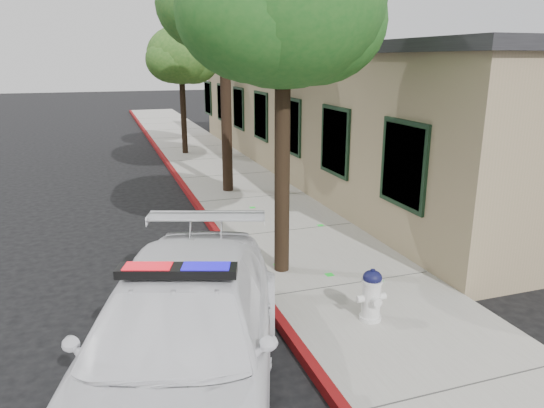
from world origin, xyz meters
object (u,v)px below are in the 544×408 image
at_px(fire_hydrant, 372,295).
at_px(street_tree_far, 182,58).
at_px(clapboard_building, 364,110).
at_px(street_tree_near, 284,8).
at_px(street_tree_mid, 224,3).
at_px(police_car, 181,339).

relative_size(fire_hydrant, street_tree_far, 0.16).
bearing_deg(street_tree_far, clapboard_building, -38.71).
distance_m(street_tree_near, street_tree_mid, 6.13).
distance_m(police_car, street_tree_far, 16.01).
bearing_deg(street_tree_near, clapboard_building, 53.39).
distance_m(clapboard_building, street_tree_far, 7.46).
distance_m(police_car, street_tree_near, 5.35).
relative_size(street_tree_near, street_tree_far, 1.21).
xyz_separation_m(clapboard_building, fire_hydrant, (-5.37, -10.22, -1.58)).
height_order(clapboard_building, street_tree_far, street_tree_far).
relative_size(police_car, fire_hydrant, 7.36).
bearing_deg(fire_hydrant, street_tree_near, 109.76).
bearing_deg(police_car, street_tree_far, 99.17).
distance_m(clapboard_building, fire_hydrant, 11.65).
bearing_deg(police_car, street_tree_near, 70.50).
bearing_deg(fire_hydrant, street_tree_far, 95.06).
bearing_deg(street_tree_mid, street_tree_near, -94.65).
bearing_deg(clapboard_building, fire_hydrant, -117.73).
xyz_separation_m(police_car, street_tree_near, (2.29, 2.90, 3.86)).
xyz_separation_m(clapboard_building, police_car, (-8.27, -10.96, -1.33)).
bearing_deg(street_tree_near, police_car, -128.26).
height_order(clapboard_building, street_tree_mid, street_tree_mid).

